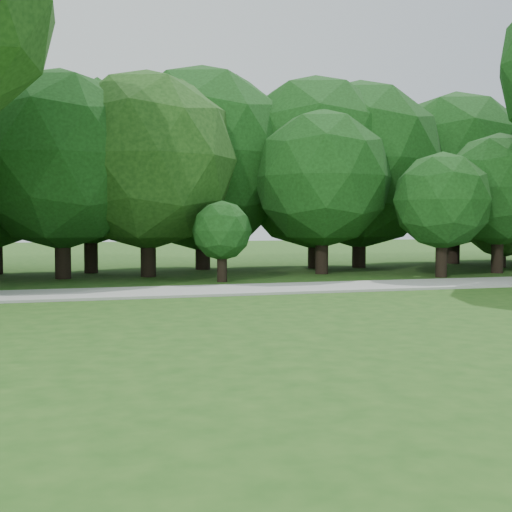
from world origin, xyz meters
TOP-DOWN VIEW (x-y plane):
  - walkway at (0.00, 8.00)m, footprint 60.00×2.20m
  - tree_line at (0.77, 14.76)m, footprint 40.12×11.86m

SIDE VIEW (x-z plane):
  - walkway at x=0.00m, z-range 0.00..0.06m
  - tree_line at x=0.77m, z-range -0.11..7.47m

